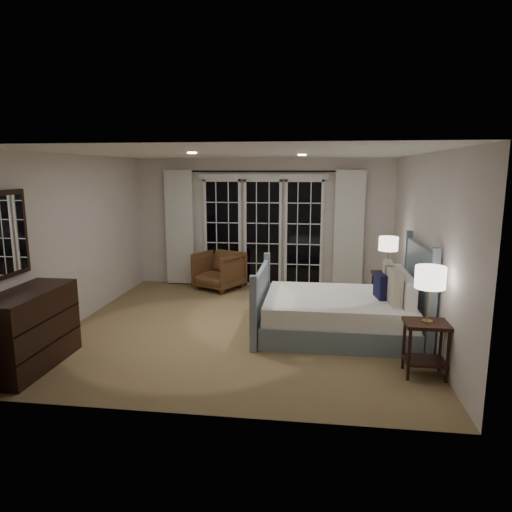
# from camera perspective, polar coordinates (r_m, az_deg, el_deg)

# --- Properties ---
(floor) EXTENTS (5.00, 5.00, 0.00)m
(floor) POSITION_cam_1_polar(r_m,az_deg,el_deg) (6.81, -1.62, -8.79)
(floor) COLOR olive
(floor) RESTS_ON ground
(ceiling) EXTENTS (5.00, 5.00, 0.00)m
(ceiling) POSITION_cam_1_polar(r_m,az_deg,el_deg) (6.42, -1.74, 12.74)
(ceiling) COLOR white
(ceiling) RESTS_ON wall_back
(wall_left) EXTENTS (0.02, 5.00, 2.50)m
(wall_left) POSITION_cam_1_polar(r_m,az_deg,el_deg) (7.32, -21.38, 1.94)
(wall_left) COLOR silver
(wall_left) RESTS_ON floor
(wall_right) EXTENTS (0.02, 5.00, 2.50)m
(wall_right) POSITION_cam_1_polar(r_m,az_deg,el_deg) (6.59, 20.34, 1.11)
(wall_right) COLOR silver
(wall_right) RESTS_ON floor
(wall_back) EXTENTS (5.00, 0.02, 2.50)m
(wall_back) POSITION_cam_1_polar(r_m,az_deg,el_deg) (8.95, 0.88, 4.14)
(wall_back) COLOR silver
(wall_back) RESTS_ON floor
(wall_front) EXTENTS (5.00, 0.02, 2.50)m
(wall_front) POSITION_cam_1_polar(r_m,az_deg,el_deg) (4.10, -7.25, -3.79)
(wall_front) COLOR silver
(wall_front) RESTS_ON floor
(french_doors) EXTENTS (2.50, 0.04, 2.20)m
(french_doors) POSITION_cam_1_polar(r_m,az_deg,el_deg) (8.93, 0.84, 3.09)
(french_doors) COLOR black
(french_doors) RESTS_ON wall_back
(curtain_rod) EXTENTS (3.50, 0.03, 0.03)m
(curtain_rod) POSITION_cam_1_polar(r_m,az_deg,el_deg) (8.80, 0.82, 10.55)
(curtain_rod) COLOR black
(curtain_rod) RESTS_ON wall_back
(curtain_left) EXTENTS (0.55, 0.10, 2.25)m
(curtain_left) POSITION_cam_1_polar(r_m,az_deg,el_deg) (9.19, -9.51, 3.53)
(curtain_left) COLOR white
(curtain_left) RESTS_ON curtain_rod
(curtain_right) EXTENTS (0.55, 0.10, 2.25)m
(curtain_right) POSITION_cam_1_polar(r_m,az_deg,el_deg) (8.81, 11.52, 3.16)
(curtain_right) COLOR white
(curtain_right) RESTS_ON curtain_rod
(downlight_a) EXTENTS (0.12, 0.12, 0.01)m
(downlight_a) POSITION_cam_1_polar(r_m,az_deg,el_deg) (6.94, 5.77, 12.45)
(downlight_a) COLOR white
(downlight_a) RESTS_ON ceiling
(downlight_b) EXTENTS (0.12, 0.12, 0.01)m
(downlight_b) POSITION_cam_1_polar(r_m,az_deg,el_deg) (6.16, -8.00, 12.64)
(downlight_b) COLOR white
(downlight_b) RESTS_ON ceiling
(bed) EXTENTS (2.20, 1.58, 1.28)m
(bed) POSITION_cam_1_polar(r_m,az_deg,el_deg) (6.53, 10.67, -6.83)
(bed) COLOR gray
(bed) RESTS_ON floor
(nightstand_left) EXTENTS (0.48, 0.38, 0.62)m
(nightstand_left) POSITION_cam_1_polar(r_m,az_deg,el_deg) (5.47, 20.46, -9.88)
(nightstand_left) COLOR black
(nightstand_left) RESTS_ON floor
(nightstand_right) EXTENTS (0.48, 0.38, 0.62)m
(nightstand_right) POSITION_cam_1_polar(r_m,az_deg,el_deg) (7.80, 15.96, -3.54)
(nightstand_right) COLOR black
(nightstand_right) RESTS_ON floor
(lamp_left) EXTENTS (0.33, 0.33, 0.63)m
(lamp_left) POSITION_cam_1_polar(r_m,az_deg,el_deg) (5.27, 20.96, -2.57)
(lamp_left) COLOR #AC8845
(lamp_left) RESTS_ON nightstand_left
(lamp_right) EXTENTS (0.31, 0.31, 0.59)m
(lamp_right) POSITION_cam_1_polar(r_m,az_deg,el_deg) (7.67, 16.22, 1.43)
(lamp_right) COLOR #AC8845
(lamp_right) RESTS_ON nightstand_right
(armchair) EXTENTS (1.06, 1.07, 0.73)m
(armchair) POSITION_cam_1_polar(r_m,az_deg,el_deg) (8.84, -4.64, -1.81)
(armchair) COLOR brown
(armchair) RESTS_ON floor
(dresser) EXTENTS (0.55, 1.29, 0.91)m
(dresser) POSITION_cam_1_polar(r_m,az_deg,el_deg) (5.94, -26.50, -8.23)
(dresser) COLOR black
(dresser) RESTS_ON floor
(mirror) EXTENTS (0.05, 0.85, 1.00)m
(mirror) POSITION_cam_1_polar(r_m,az_deg,el_deg) (5.84, -29.30, 2.25)
(mirror) COLOR black
(mirror) RESTS_ON wall_left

